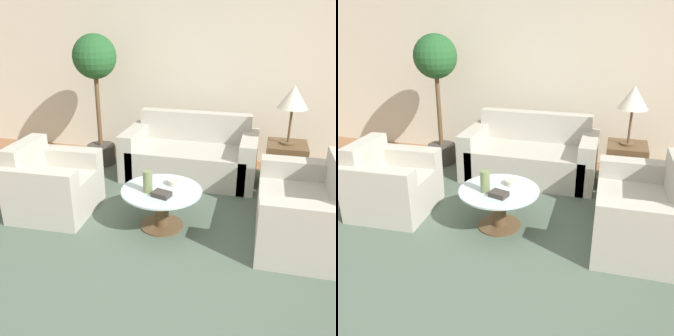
% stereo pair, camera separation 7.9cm
% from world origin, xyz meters
% --- Properties ---
extents(ground_plane, '(14.00, 14.00, 0.00)m').
position_xyz_m(ground_plane, '(0.00, 0.00, 0.00)').
color(ground_plane, '#8E603D').
extents(wall_back, '(10.00, 0.06, 2.60)m').
position_xyz_m(wall_back, '(0.00, 3.01, 1.30)').
color(wall_back, beige).
rests_on(wall_back, ground_plane).
extents(rug, '(3.71, 3.61, 0.01)m').
position_xyz_m(rug, '(0.05, 0.83, 0.00)').
color(rug, '#4C5B4C').
rests_on(rug, ground_plane).
extents(sofa_main, '(1.71, 0.86, 0.82)m').
position_xyz_m(sofa_main, '(0.06, 2.21, 0.28)').
color(sofa_main, '#B2AD9E').
rests_on(sofa_main, ground_plane).
extents(armchair, '(0.84, 0.89, 0.79)m').
position_xyz_m(armchair, '(-1.22, 0.84, 0.28)').
color(armchair, '#B2AD9E').
rests_on(armchair, ground_plane).
extents(loveseat, '(0.84, 1.24, 0.80)m').
position_xyz_m(loveseat, '(1.47, 0.96, 0.28)').
color(loveseat, '#B2AD9E').
rests_on(loveseat, ground_plane).
extents(coffee_table, '(0.81, 0.81, 0.42)m').
position_xyz_m(coffee_table, '(0.05, 0.83, 0.27)').
color(coffee_table, brown).
rests_on(coffee_table, ground_plane).
extents(side_table, '(0.47, 0.47, 0.58)m').
position_xyz_m(side_table, '(1.27, 2.13, 0.29)').
color(side_table, brown).
rests_on(side_table, ground_plane).
extents(table_lamp, '(0.35, 0.35, 0.71)m').
position_xyz_m(table_lamp, '(1.27, 2.13, 1.13)').
color(table_lamp, brown).
rests_on(table_lamp, side_table).
extents(potted_plant, '(0.59, 0.59, 1.81)m').
position_xyz_m(potted_plant, '(-1.29, 2.32, 1.26)').
color(potted_plant, '#3D3833').
rests_on(potted_plant, ground_plane).
extents(vase, '(0.09, 0.09, 0.22)m').
position_xyz_m(vase, '(-0.07, 0.75, 0.53)').
color(vase, '#6B7A4C').
rests_on(vase, coffee_table).
extents(bowl, '(0.15, 0.15, 0.05)m').
position_xyz_m(bowl, '(0.14, 0.98, 0.44)').
color(bowl, beige).
rests_on(bowl, coffee_table).
extents(book_stack, '(0.20, 0.17, 0.05)m').
position_xyz_m(book_stack, '(0.09, 0.68, 0.44)').
color(book_stack, '#38332D').
rests_on(book_stack, coffee_table).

